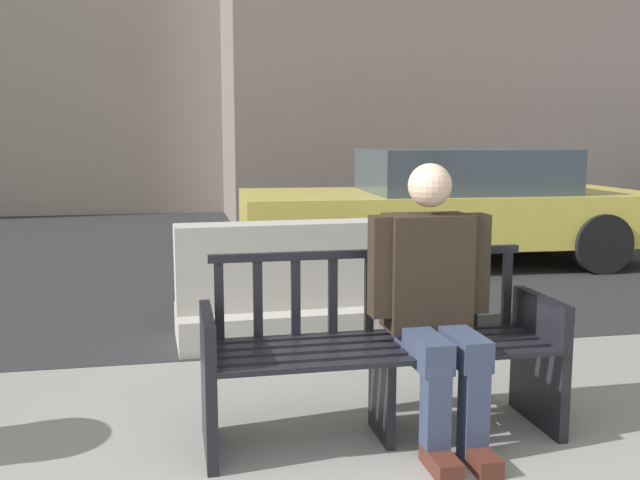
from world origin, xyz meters
The scene contains 5 objects.
street_asphalt centered at (0.00, 8.70, 0.00)m, with size 120.00×12.00×0.01m, color #28282B.
street_bench centered at (0.70, 1.36, 0.40)m, with size 1.69×0.54×0.88m.
seated_person centered at (0.94, 1.30, 0.69)m, with size 0.58×0.72×1.31m.
jersey_barrier_centre centered at (0.73, 3.12, 0.34)m, with size 2.03×0.76×0.84m.
car_taxi_near centered at (2.81, 5.84, 0.66)m, with size 4.68×2.13×1.30m.
Camera 1 is at (-0.24, -1.82, 1.44)m, focal length 40.00 mm.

